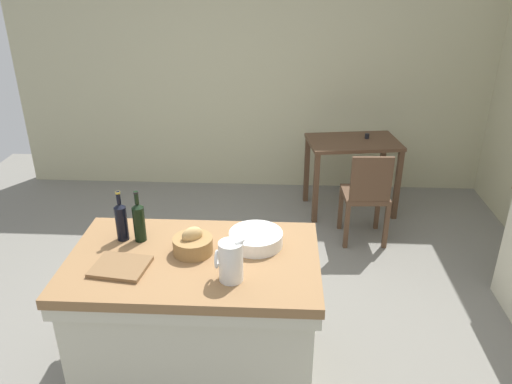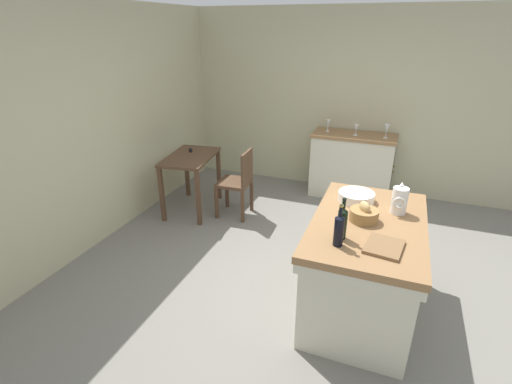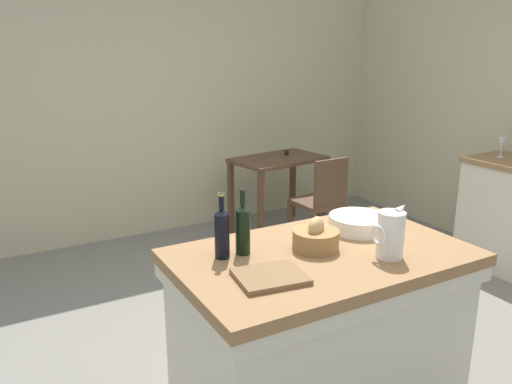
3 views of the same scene
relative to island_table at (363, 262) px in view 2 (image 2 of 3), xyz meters
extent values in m
plane|color=slate|center=(0.20, 0.44, -0.47)|extent=(6.76, 6.76, 0.00)
cube|color=#B7B28E|center=(0.20, 3.04, 0.83)|extent=(5.32, 0.12, 2.60)
cube|color=#B7B28E|center=(2.80, 0.44, 0.83)|extent=(0.12, 5.20, 2.60)
cube|color=olive|center=(0.00, 0.00, 0.37)|extent=(1.45, 0.89, 0.06)
cube|color=beige|center=(0.00, 0.00, 0.30)|extent=(1.43, 0.87, 0.08)
cube|color=beige|center=(0.00, 0.00, -0.07)|extent=(1.37, 0.81, 0.82)
cube|color=olive|center=(2.46, 0.45, 0.44)|extent=(0.52, 1.16, 0.04)
cube|color=beige|center=(2.46, 0.45, -0.03)|extent=(0.49, 1.13, 0.89)
sphere|color=brown|center=(2.35, -0.13, 0.02)|extent=(0.03, 0.03, 0.03)
sphere|color=brown|center=(2.58, -0.13, 0.02)|extent=(0.03, 0.03, 0.03)
cube|color=#513826|center=(1.22, 2.38, 0.28)|extent=(0.97, 0.68, 0.04)
cube|color=#513826|center=(0.85, 2.08, -0.10)|extent=(0.06, 0.06, 0.74)
cube|color=#513826|center=(1.67, 2.20, -0.10)|extent=(0.06, 0.06, 0.74)
cube|color=#513826|center=(0.78, 2.57, -0.10)|extent=(0.06, 0.06, 0.74)
cube|color=#513826|center=(1.60, 2.69, -0.10)|extent=(0.06, 0.06, 0.74)
cylinder|color=black|center=(1.36, 2.46, 0.33)|extent=(0.04, 0.04, 0.05)
cube|color=#513826|center=(1.28, 1.79, -0.02)|extent=(0.42, 0.42, 0.04)
cube|color=#513826|center=(1.29, 1.61, 0.21)|extent=(0.36, 0.05, 0.42)
cube|color=#513826|center=(1.45, 1.97, -0.26)|extent=(0.04, 0.04, 0.43)
cube|color=#513826|center=(1.09, 1.96, -0.26)|extent=(0.04, 0.04, 0.43)
cube|color=#513826|center=(1.47, 1.61, -0.26)|extent=(0.04, 0.04, 0.43)
cube|color=#513826|center=(1.11, 1.60, -0.26)|extent=(0.04, 0.04, 0.43)
cylinder|color=white|center=(0.24, -0.21, 0.52)|extent=(0.13, 0.13, 0.23)
cone|color=white|center=(0.30, -0.21, 0.64)|extent=(0.07, 0.04, 0.06)
torus|color=white|center=(0.17, -0.21, 0.53)|extent=(0.02, 0.10, 0.10)
cylinder|color=white|center=(0.35, 0.15, 0.44)|extent=(0.32, 0.32, 0.08)
cylinder|color=olive|center=(-0.01, 0.05, 0.45)|extent=(0.23, 0.23, 0.10)
ellipsoid|color=tan|center=(-0.01, 0.05, 0.52)|extent=(0.14, 0.13, 0.10)
cube|color=brown|center=(-0.38, -0.14, 0.41)|extent=(0.32, 0.29, 0.02)
cylinder|color=black|center=(-0.35, 0.17, 0.51)|extent=(0.07, 0.07, 0.22)
cone|color=black|center=(-0.35, 0.17, 0.64)|extent=(0.07, 0.07, 0.03)
cylinder|color=black|center=(-0.35, 0.17, 0.69)|extent=(0.03, 0.03, 0.08)
cylinder|color=black|center=(-0.35, 0.17, 0.72)|extent=(0.03, 0.03, 0.01)
cylinder|color=black|center=(-0.46, 0.18, 0.51)|extent=(0.07, 0.07, 0.22)
cone|color=black|center=(-0.46, 0.18, 0.63)|extent=(0.07, 0.07, 0.03)
cylinder|color=black|center=(-0.46, 0.18, 0.68)|extent=(0.03, 0.03, 0.08)
cylinder|color=#B29933|center=(-0.46, 0.18, 0.72)|extent=(0.03, 0.03, 0.01)
cylinder|color=white|center=(2.42, 0.03, 0.46)|extent=(0.06, 0.06, 0.00)
cylinder|color=white|center=(2.42, 0.03, 0.50)|extent=(0.01, 0.01, 0.08)
cone|color=white|center=(2.42, 0.03, 0.60)|extent=(0.07, 0.07, 0.11)
cylinder|color=white|center=(2.42, 0.43, 0.46)|extent=(0.06, 0.06, 0.00)
cylinder|color=white|center=(2.42, 0.43, 0.50)|extent=(0.01, 0.01, 0.06)
cone|color=white|center=(2.42, 0.43, 0.57)|extent=(0.07, 0.07, 0.09)
cylinder|color=white|center=(2.49, 0.84, 0.46)|extent=(0.06, 0.06, 0.00)
cylinder|color=white|center=(2.49, 0.84, 0.50)|extent=(0.01, 0.01, 0.07)
cone|color=white|center=(2.49, 0.84, 0.58)|extent=(0.07, 0.07, 0.10)
camera|label=1|loc=(0.49, -2.43, 1.97)|focal=35.17mm
camera|label=2|loc=(-2.86, -0.11, 1.86)|focal=26.48mm
camera|label=3|loc=(-1.44, -1.90, 1.39)|focal=36.26mm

